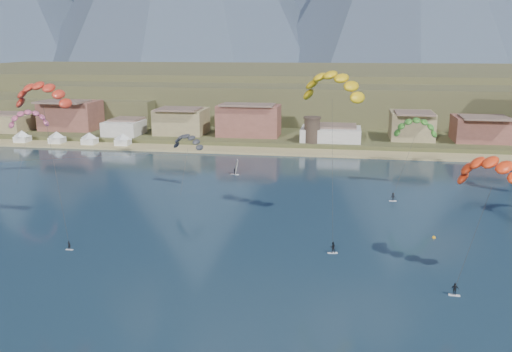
{
  "coord_description": "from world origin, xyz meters",
  "views": [
    {
      "loc": [
        16.6,
        -66.66,
        34.33
      ],
      "look_at": [
        0.0,
        32.0,
        10.0
      ],
      "focal_mm": 38.56,
      "sensor_mm": 36.0,
      "label": 1
    }
  ],
  "objects_px": {
    "kitesurfer_green": "(416,125)",
    "kitesurfer_orange": "(494,168)",
    "windsurfer": "(235,170)",
    "watchtower": "(312,130)",
    "buoy": "(434,238)",
    "kitesurfer_yellow": "(333,82)",
    "kitesurfer_red": "(42,91)"
  },
  "relations": [
    {
      "from": "kitesurfer_green",
      "to": "kitesurfer_orange",
      "type": "bearing_deg",
      "value": -84.38
    },
    {
      "from": "kitesurfer_green",
      "to": "windsurfer",
      "type": "height_order",
      "value": "kitesurfer_green"
    },
    {
      "from": "watchtower",
      "to": "buoy",
      "type": "height_order",
      "value": "watchtower"
    },
    {
      "from": "kitesurfer_yellow",
      "to": "buoy",
      "type": "xyz_separation_m",
      "value": [
        19.2,
        -5.72,
        -27.16
      ]
    },
    {
      "from": "watchtower",
      "to": "buoy",
      "type": "xyz_separation_m",
      "value": [
        27.76,
        -82.97,
        -6.26
      ]
    },
    {
      "from": "watchtower",
      "to": "kitesurfer_red",
      "type": "distance_m",
      "value": 101.81
    },
    {
      "from": "kitesurfer_orange",
      "to": "windsurfer",
      "type": "bearing_deg",
      "value": 130.84
    },
    {
      "from": "kitesurfer_orange",
      "to": "buoy",
      "type": "distance_m",
      "value": 23.51
    },
    {
      "from": "kitesurfer_orange",
      "to": "buoy",
      "type": "height_order",
      "value": "kitesurfer_orange"
    },
    {
      "from": "watchtower",
      "to": "kitesurfer_yellow",
      "type": "relative_size",
      "value": 0.27
    },
    {
      "from": "kitesurfer_red",
      "to": "windsurfer",
      "type": "bearing_deg",
      "value": 63.95
    },
    {
      "from": "watchtower",
      "to": "kitesurfer_green",
      "type": "distance_m",
      "value": 55.11
    },
    {
      "from": "watchtower",
      "to": "kitesurfer_orange",
      "type": "xyz_separation_m",
      "value": [
        32.64,
        -98.85,
        10.38
      ]
    },
    {
      "from": "kitesurfer_yellow",
      "to": "windsurfer",
      "type": "bearing_deg",
      "value": 125.6
    },
    {
      "from": "kitesurfer_yellow",
      "to": "kitesurfer_orange",
      "type": "bearing_deg",
      "value": -41.9
    },
    {
      "from": "kitesurfer_green",
      "to": "buoy",
      "type": "relative_size",
      "value": 31.41
    },
    {
      "from": "kitesurfer_orange",
      "to": "kitesurfer_green",
      "type": "bearing_deg",
      "value": 95.62
    },
    {
      "from": "windsurfer",
      "to": "kitesurfer_yellow",
      "type": "bearing_deg",
      "value": -54.4
    },
    {
      "from": "kitesurfer_red",
      "to": "kitesurfer_yellow",
      "type": "relative_size",
      "value": 0.92
    },
    {
      "from": "watchtower",
      "to": "kitesurfer_red",
      "type": "bearing_deg",
      "value": -114.79
    },
    {
      "from": "kitesurfer_green",
      "to": "buoy",
      "type": "bearing_deg",
      "value": -89.63
    },
    {
      "from": "kitesurfer_red",
      "to": "kitesurfer_green",
      "type": "relative_size",
      "value": 1.45
    },
    {
      "from": "buoy",
      "to": "watchtower",
      "type": "bearing_deg",
      "value": 108.5
    },
    {
      "from": "kitesurfer_yellow",
      "to": "kitesurfer_orange",
      "type": "relative_size",
      "value": 1.59
    },
    {
      "from": "kitesurfer_green",
      "to": "buoy",
      "type": "height_order",
      "value": "kitesurfer_green"
    },
    {
      "from": "kitesurfer_orange",
      "to": "kitesurfer_green",
      "type": "distance_m",
      "value": 52.23
    },
    {
      "from": "kitesurfer_yellow",
      "to": "watchtower",
      "type": "bearing_deg",
      "value": 96.32
    },
    {
      "from": "kitesurfer_yellow",
      "to": "buoy",
      "type": "distance_m",
      "value": 33.75
    },
    {
      "from": "kitesurfer_green",
      "to": "kitesurfer_yellow",
      "type": "bearing_deg",
      "value": -121.99
    },
    {
      "from": "kitesurfer_red",
      "to": "kitesurfer_yellow",
      "type": "xyz_separation_m",
      "value": [
        50.45,
        13.43,
        1.19
      ]
    },
    {
      "from": "kitesurfer_red",
      "to": "kitesurfer_green",
      "type": "height_order",
      "value": "kitesurfer_red"
    },
    {
      "from": "kitesurfer_yellow",
      "to": "kitesurfer_orange",
      "type": "distance_m",
      "value": 34.01
    }
  ]
}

